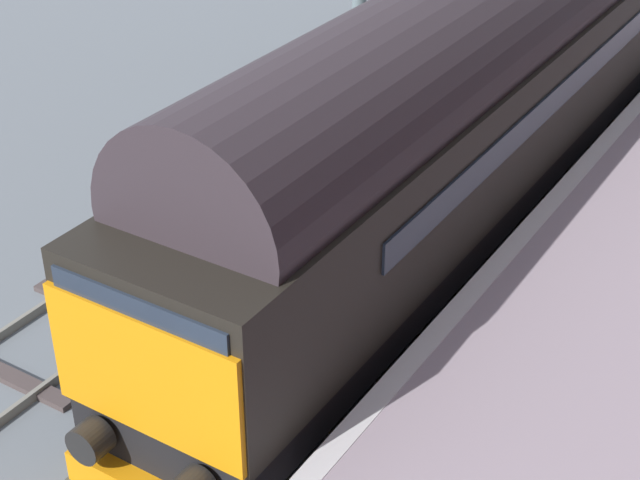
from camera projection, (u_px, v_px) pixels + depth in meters
name	position (u px, v px, depth m)	size (l,w,h in m)	color
ground_plane	(245.00, 428.00, 13.04)	(140.00, 140.00, 0.00)	slate
track_main	(244.00, 424.00, 13.01)	(2.50, 60.00, 0.15)	slate
track_adjacent_west	(54.00, 339.00, 14.59)	(2.50, 60.00, 0.15)	gray
diesel_locomotive	(497.00, 67.00, 17.29)	(2.74, 19.21, 4.68)	black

